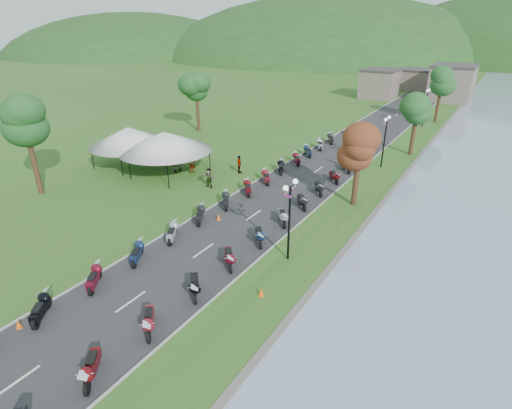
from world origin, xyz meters
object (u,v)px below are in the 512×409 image
Objects in this scene: pedestrian_c at (180,170)px; pedestrian_b at (176,172)px; vendor_tent_main at (166,153)px; pedestrian_a at (193,173)px.

pedestrian_b is at bearing -47.84° from pedestrian_c.
pedestrian_c is (0.57, 1.08, -2.00)m from vendor_tent_main.
pedestrian_c reaches higher than pedestrian_a.
vendor_tent_main is 2.34m from pedestrian_c.
pedestrian_b is 0.85× the size of pedestrian_c.
pedestrian_b is (-1.55, -0.58, 0.00)m from pedestrian_a.
pedestrian_b is at bearing 43.25° from vendor_tent_main.
vendor_tent_main is at bearing -79.23° from pedestrian_c.
vendor_tent_main reaches higher than pedestrian_c.
pedestrian_c reaches higher than pedestrian_b.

